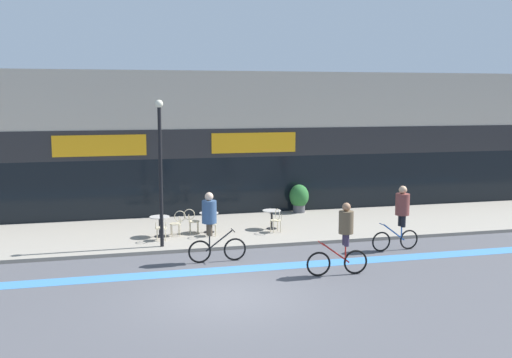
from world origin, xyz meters
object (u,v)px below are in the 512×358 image
cafe_chair_1_side (192,219)px  cafe_chair_1_near (212,222)px  bistro_table_1 (209,218)px  cyclist_1 (401,212)px  bistro_table_0 (160,222)px  cafe_chair_0_near (161,226)px  cyclist_2 (343,235)px  planter_pot (299,198)px  lamp_post (160,162)px  bistro_table_2 (272,216)px  cyclist_0 (211,222)px  cafe_chair_0_side (177,221)px  cafe_chair_2_near (276,219)px

cafe_chair_1_side → cafe_chair_1_near: bearing=-43.6°
bistro_table_1 → cyclist_1: cyclist_1 is taller
bistro_table_0 → cafe_chair_0_near: 0.63m
cyclist_2 → planter_pot: bearing=-96.9°
cyclist_2 → lamp_post: bearing=-37.6°
cafe_chair_0_near → cafe_chair_1_near: bearing=-76.4°
bistro_table_2 → cyclist_0: cyclist_0 is taller
lamp_post → cyclist_0: (1.35, -1.86, -1.67)m
bistro_table_1 → cafe_chair_1_near: size_ratio=0.82×
lamp_post → cyclist_1: (7.66, -1.91, -1.65)m
bistro_table_2 → planter_pot: planter_pot is taller
bistro_table_0 → bistro_table_2: 4.19m
bistro_table_1 → lamp_post: (-1.85, -1.66, 2.29)m
cafe_chair_0_side → cyclist_1: bearing=152.5°
bistro_table_1 → cyclist_1: size_ratio=0.34×
cafe_chair_1_side → cyclist_1: 7.39m
cafe_chair_0_side → bistro_table_0: bearing=-1.8°
cyclist_0 → cyclist_1: 6.31m
cafe_chair_2_near → cyclist_1: 4.57m
bistro_table_2 → cyclist_0: bearing=-129.2°
bistro_table_2 → cafe_chair_1_side: cafe_chair_1_side is taller
bistro_table_1 → cafe_chair_0_near: bearing=-154.4°
bistro_table_1 → cafe_chair_1_side: size_ratio=0.82×
cafe_chair_1_near → lamp_post: size_ratio=0.19×
lamp_post → bistro_table_2: bearing=21.6°
bistro_table_1 → cafe_chair_1_side: cafe_chair_1_side is taller
cyclist_2 → cafe_chair_1_side: bearing=-55.5°
cafe_chair_0_near → cafe_chair_2_near: (4.20, 0.26, 0.00)m
cafe_chair_0_side → cafe_chair_0_near: bearing=42.7°
cafe_chair_2_near → cyclist_1: bearing=-137.4°
cafe_chair_1_near → cyclist_1: 6.55m
bistro_table_1 → cyclist_0: bearing=-98.1°
cafe_chair_2_near → cyclist_0: size_ratio=0.41×
cafe_chair_1_near → cyclist_2: cyclist_2 is taller
bistro_table_0 → bistro_table_1: 1.82m
cafe_chair_2_near → lamp_post: size_ratio=0.19×
lamp_post → planter_pot: bearing=36.0°
lamp_post → cyclist_2: lamp_post is taller
cafe_chair_1_near → lamp_post: (-1.84, -1.04, 2.29)m
cafe_chair_1_near → lamp_post: bearing=126.6°
cafe_chair_1_side → planter_pot: (5.01, 2.87, 0.12)m
bistro_table_2 → planter_pot: 3.49m
cafe_chair_0_near → cafe_chair_1_side: same height
cafe_chair_0_near → bistro_table_2: bearing=-72.1°
cafe_chair_0_side → cafe_chair_1_side: size_ratio=1.00×
bistro_table_2 → cafe_chair_1_side: bearing=-179.7°
bistro_table_0 → cyclist_2: size_ratio=0.35×
planter_pot → cyclist_0: cyclist_0 is taller
planter_pot → cyclist_2: size_ratio=0.57×
cafe_chair_1_side → cyclist_2: bearing=-56.4°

